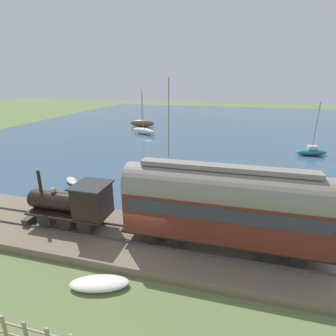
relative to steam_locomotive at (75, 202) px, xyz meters
The scene contains 14 objects.
ground_plane 5.27m from the steam_locomotive, 93.81° to the right, with size 200.00×200.00×0.00m, color #607542.
harbor_water 43.38m from the steam_locomotive, ahead, with size 80.00×80.00×0.01m.
rail_embankment 5.16m from the steam_locomotive, 90.00° to the right, with size 5.52×56.00×0.60m.
steam_locomotive is the anchor object (origin of this frame).
passenger_coach 8.86m from the steam_locomotive, 90.00° to the right, with size 2.21×10.84×4.71m.
sailboat_white 31.35m from the steam_locomotive, 12.28° to the left, with size 2.90×5.14×7.33m.
sailboat_brown 38.89m from the steam_locomotive, 14.15° to the left, with size 1.69×5.11×7.84m.
sailboat_red 11.11m from the steam_locomotive, 16.65° to the right, with size 2.59×6.09×9.48m.
sailboat_teal 29.96m from the steam_locomotive, 38.67° to the right, with size 2.09×3.99×6.67m.
rowboat_far_out 9.50m from the steam_locomotive, 36.66° to the left, with size 2.10×2.20×0.34m.
rowboat_mid_harbor 14.30m from the steam_locomotive, 68.81° to the right, with size 1.27×2.53×0.41m.
rowboat_near_shore 8.54m from the steam_locomotive, 58.87° to the right, with size 1.76×1.90×0.49m.
rowboat_off_pier 13.43m from the steam_locomotive, 39.08° to the right, with size 1.95×1.87×0.50m.
beached_dinghy 5.53m from the steam_locomotive, 137.15° to the right, with size 1.88×3.00×0.44m.
Camera 1 is at (-12.21, -4.37, 9.37)m, focal length 28.00 mm.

